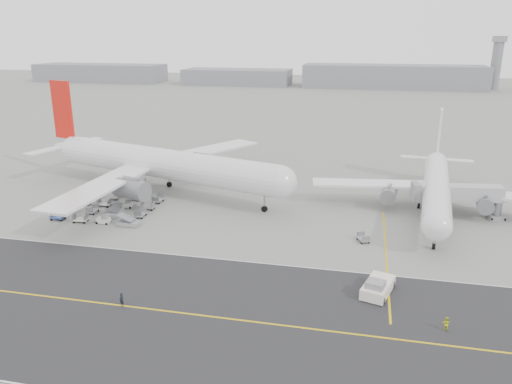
% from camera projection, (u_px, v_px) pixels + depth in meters
% --- Properties ---
extents(ground, '(700.00, 700.00, 0.00)m').
position_uv_depth(ground, '(193.00, 250.00, 79.17)').
color(ground, gray).
rests_on(ground, ground).
extents(taxiway, '(220.00, 59.00, 0.03)m').
position_uv_depth(taxiway, '(182.00, 313.00, 61.41)').
color(taxiway, '#2C2D2F').
rests_on(taxiway, ground).
extents(horizon_buildings, '(520.00, 28.00, 28.00)m').
position_uv_depth(horizon_buildings, '(375.00, 88.00, 314.76)').
color(horizon_buildings, gray).
rests_on(horizon_buildings, ground).
extents(control_tower, '(7.00, 7.00, 31.25)m').
position_uv_depth(control_tower, '(496.00, 62.00, 300.02)').
color(control_tower, gray).
rests_on(control_tower, ground).
extents(airliner_a, '(63.38, 62.09, 22.51)m').
position_uv_depth(airliner_a, '(158.00, 163.00, 106.37)').
color(airliner_a, white).
rests_on(airliner_a, ground).
extents(airliner_b, '(47.86, 48.63, 16.80)m').
position_uv_depth(airliner_b, '(436.00, 186.00, 95.64)').
color(airliner_b, white).
rests_on(airliner_b, ground).
extents(pushback_tug, '(4.76, 8.59, 2.43)m').
position_uv_depth(pushback_tug, '(378.00, 287.00, 65.67)').
color(pushback_tug, white).
rests_on(pushback_tug, ground).
extents(jet_bridge, '(17.29, 5.37, 6.46)m').
position_uv_depth(jet_bridge, '(459.00, 194.00, 91.99)').
color(jet_bridge, gray).
rests_on(jet_bridge, ground).
extents(gse_cluster, '(23.00, 22.26, 1.95)m').
position_uv_depth(gse_cluster, '(110.00, 210.00, 96.94)').
color(gse_cluster, gray).
rests_on(gse_cluster, ground).
extents(stray_dolly, '(2.26, 2.70, 1.43)m').
position_uv_depth(stray_dolly, '(363.00, 242.00, 82.44)').
color(stray_dolly, silver).
rests_on(stray_dolly, ground).
extents(ground_crew_a, '(0.79, 0.66, 1.87)m').
position_uv_depth(ground_crew_a, '(122.00, 300.00, 62.67)').
color(ground_crew_a, black).
rests_on(ground_crew_a, ground).
extents(ground_crew_b, '(1.01, 0.89, 1.72)m').
position_uv_depth(ground_crew_b, '(446.00, 324.00, 57.66)').
color(ground_crew_b, '#BDC717').
rests_on(ground_crew_b, ground).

